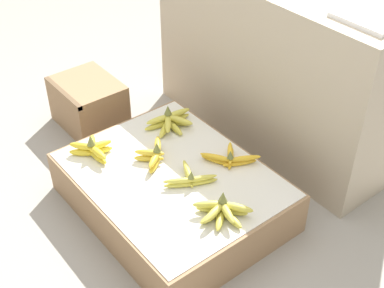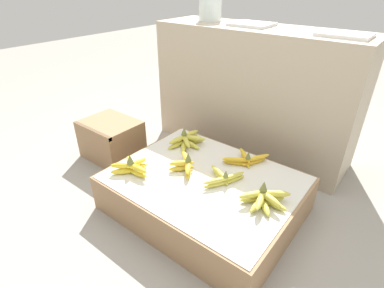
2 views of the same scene
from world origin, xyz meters
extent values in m
plane|color=gray|center=(0.00, 0.00, 0.00)|extent=(10.00, 10.00, 0.00)
cube|color=#997551|center=(0.00, 0.00, 0.10)|extent=(0.92, 0.72, 0.20)
cube|color=silver|center=(0.00, 0.00, 0.20)|extent=(0.89, 0.69, 0.00)
cube|color=tan|center=(-0.15, 0.73, 0.41)|extent=(1.32, 0.40, 0.82)
cube|color=#997551|center=(-0.80, 0.04, 0.13)|extent=(0.36, 0.29, 0.26)
cube|color=brown|center=(-0.80, -0.09, 0.25)|extent=(0.36, 0.02, 0.02)
ellipsoid|color=yellow|center=(-0.28, -0.20, 0.22)|extent=(0.12, 0.04, 0.03)
ellipsoid|color=yellow|center=(-0.31, -0.17, 0.22)|extent=(0.06, 0.12, 0.03)
ellipsoid|color=yellow|center=(-0.35, -0.18, 0.22)|extent=(0.12, 0.09, 0.03)
ellipsoid|color=yellow|center=(-0.35, -0.24, 0.22)|extent=(0.10, 0.11, 0.03)
ellipsoid|color=yellow|center=(-0.27, -0.20, 0.25)|extent=(0.12, 0.04, 0.03)
ellipsoid|color=yellow|center=(-0.31, -0.17, 0.25)|extent=(0.05, 0.12, 0.03)
ellipsoid|color=yellow|center=(-0.34, -0.19, 0.25)|extent=(0.12, 0.09, 0.03)
ellipsoid|color=yellow|center=(-0.35, -0.23, 0.25)|extent=(0.11, 0.10, 0.03)
cone|color=olive|center=(-0.32, -0.20, 0.29)|extent=(0.04, 0.04, 0.05)
ellipsoid|color=gold|center=(-0.14, 0.02, 0.22)|extent=(0.12, 0.10, 0.03)
ellipsoid|color=gold|center=(-0.13, -0.03, 0.22)|extent=(0.11, 0.12, 0.03)
ellipsoid|color=gold|center=(-0.08, -0.03, 0.22)|extent=(0.10, 0.12, 0.03)
ellipsoid|color=gold|center=(-0.15, 0.04, 0.24)|extent=(0.12, 0.10, 0.03)
ellipsoid|color=gold|center=(-0.13, -0.02, 0.24)|extent=(0.11, 0.11, 0.03)
ellipsoid|color=gold|center=(-0.09, -0.03, 0.24)|extent=(0.10, 0.12, 0.03)
cone|color=olive|center=(-0.11, 0.00, 0.28)|extent=(0.03, 0.03, 0.05)
ellipsoid|color=gold|center=(0.13, 0.05, 0.21)|extent=(0.08, 0.14, 0.02)
ellipsoid|color=gold|center=(0.07, 0.04, 0.21)|extent=(0.14, 0.08, 0.02)
ellipsoid|color=gold|center=(0.09, -0.02, 0.21)|extent=(0.10, 0.13, 0.02)
ellipsoid|color=gold|center=(0.13, 0.05, 0.24)|extent=(0.08, 0.14, 0.02)
ellipsoid|color=gold|center=(0.06, 0.04, 0.24)|extent=(0.14, 0.08, 0.02)
ellipsoid|color=gold|center=(0.09, -0.02, 0.24)|extent=(0.09, 0.13, 0.02)
cone|color=olive|center=(0.11, 0.01, 0.27)|extent=(0.03, 0.03, 0.04)
ellipsoid|color=gold|center=(0.28, -0.01, 0.22)|extent=(0.11, 0.11, 0.03)
ellipsoid|color=gold|center=(0.31, -0.03, 0.22)|extent=(0.04, 0.13, 0.03)
ellipsoid|color=gold|center=(0.34, -0.03, 0.22)|extent=(0.11, 0.12, 0.03)
ellipsoid|color=gold|center=(0.36, 0.01, 0.22)|extent=(0.13, 0.04, 0.03)
ellipsoid|color=gold|center=(0.34, 0.04, 0.22)|extent=(0.12, 0.10, 0.03)
ellipsoid|color=gold|center=(0.28, -0.03, 0.25)|extent=(0.10, 0.12, 0.03)
ellipsoid|color=gold|center=(0.32, -0.04, 0.25)|extent=(0.06, 0.13, 0.03)
ellipsoid|color=gold|center=(0.35, 0.00, 0.25)|extent=(0.13, 0.07, 0.03)
ellipsoid|color=gold|center=(0.36, 0.05, 0.25)|extent=(0.12, 0.10, 0.03)
cone|color=olive|center=(0.31, 0.01, 0.29)|extent=(0.04, 0.04, 0.05)
ellipsoid|color=gold|center=(-0.31, 0.15, 0.22)|extent=(0.05, 0.15, 0.03)
ellipsoid|color=gold|center=(-0.27, 0.16, 0.22)|extent=(0.11, 0.14, 0.03)
ellipsoid|color=gold|center=(-0.25, 0.20, 0.22)|extent=(0.15, 0.04, 0.03)
ellipsoid|color=gold|center=(-0.27, 0.23, 0.22)|extent=(0.13, 0.13, 0.03)
ellipsoid|color=gold|center=(-0.30, 0.24, 0.22)|extent=(0.04, 0.15, 0.03)
ellipsoid|color=gold|center=(-0.31, 0.16, 0.25)|extent=(0.05, 0.15, 0.03)
ellipsoid|color=gold|center=(-0.26, 0.17, 0.25)|extent=(0.14, 0.11, 0.03)
ellipsoid|color=gold|center=(-0.25, 0.22, 0.25)|extent=(0.15, 0.09, 0.03)
ellipsoid|color=gold|center=(-0.30, 0.25, 0.25)|extent=(0.04, 0.15, 0.03)
cone|color=olive|center=(-0.30, 0.20, 0.29)|extent=(0.04, 0.04, 0.05)
ellipsoid|color=gold|center=(0.14, 0.26, 0.21)|extent=(0.09, 0.15, 0.02)
ellipsoid|color=gold|center=(0.09, 0.25, 0.21)|extent=(0.12, 0.13, 0.02)
ellipsoid|color=gold|center=(0.06, 0.20, 0.21)|extent=(0.15, 0.09, 0.02)
ellipsoid|color=gold|center=(0.14, 0.28, 0.24)|extent=(0.09, 0.15, 0.02)
ellipsoid|color=gold|center=(0.08, 0.26, 0.24)|extent=(0.13, 0.12, 0.02)
ellipsoid|color=gold|center=(0.07, 0.19, 0.24)|extent=(0.14, 0.10, 0.02)
cone|color=olive|center=(0.12, 0.22, 0.27)|extent=(0.03, 0.03, 0.04)
cube|color=white|center=(0.33, 0.70, 0.83)|extent=(0.25, 0.19, 0.02)
camera|label=1|loc=(1.40, -1.00, 1.68)|focal=50.00mm
camera|label=2|loc=(0.71, -1.00, 1.09)|focal=28.00mm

